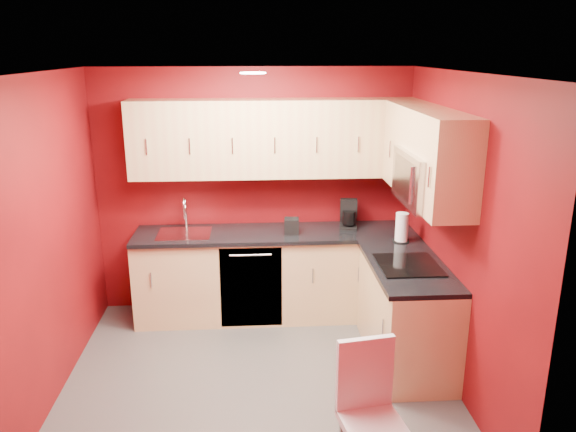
{
  "coord_description": "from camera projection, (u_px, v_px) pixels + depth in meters",
  "views": [
    {
      "loc": [
        -0.02,
        -4.13,
        2.66
      ],
      "look_at": [
        0.29,
        0.55,
        1.26
      ],
      "focal_mm": 35.0,
      "sensor_mm": 36.0,
      "label": 1
    }
  ],
  "objects": [
    {
      "name": "cooktop",
      "position": [
        408.0,
        265.0,
        4.72
      ],
      "size": [
        0.5,
        0.55,
        0.01
      ],
      "primitive_type": "cube",
      "color": "black",
      "rests_on": "countertop_right"
    },
    {
      "name": "wall_back",
      "position": [
        254.0,
        191.0,
        5.79
      ],
      "size": [
        3.2,
        0.0,
        3.2
      ],
      "primitive_type": "plane",
      "rotation": [
        1.57,
        0.0,
        0.0
      ],
      "color": "maroon",
      "rests_on": "floor"
    },
    {
      "name": "napkin_holder",
      "position": [
        292.0,
        226.0,
        5.53
      ],
      "size": [
        0.15,
        0.15,
        0.15
      ],
      "primitive_type": null,
      "rotation": [
        0.0,
        0.0,
        -0.08
      ],
      "color": "black",
      "rests_on": "countertop_back"
    },
    {
      "name": "wall_right",
      "position": [
        457.0,
        234.0,
        4.46
      ],
      "size": [
        0.0,
        3.0,
        3.0
      ],
      "primitive_type": "plane",
      "rotation": [
        1.57,
        0.0,
        -1.57
      ],
      "color": "maroon",
      "rests_on": "floor"
    },
    {
      "name": "microwave",
      "position": [
        428.0,
        178.0,
        4.52
      ],
      "size": [
        0.42,
        0.76,
        0.42
      ],
      "color": "silver",
      "rests_on": "upper_cabinets_right"
    },
    {
      "name": "base_cabinets_back",
      "position": [
        275.0,
        275.0,
        5.75
      ],
      "size": [
        2.8,
        0.6,
        0.87
      ],
      "primitive_type": "cube",
      "color": "#E3C881",
      "rests_on": "floor"
    },
    {
      "name": "wall_front",
      "position": [
        259.0,
        331.0,
        2.92
      ],
      "size": [
        3.2,
        0.0,
        3.2
      ],
      "primitive_type": "plane",
      "rotation": [
        -1.57,
        0.0,
        0.0
      ],
      "color": "maroon",
      "rests_on": "floor"
    },
    {
      "name": "paper_towel",
      "position": [
        402.0,
        227.0,
        5.28
      ],
      "size": [
        0.21,
        0.21,
        0.28
      ],
      "primitive_type": null,
      "rotation": [
        0.0,
        0.0,
        -0.42
      ],
      "color": "white",
      "rests_on": "countertop_right"
    },
    {
      "name": "countertop_back",
      "position": [
        275.0,
        234.0,
        5.6
      ],
      "size": [
        2.8,
        0.63,
        0.04
      ],
      "primitive_type": "cube",
      "color": "black",
      "rests_on": "base_cabinets_back"
    },
    {
      "name": "wall_left",
      "position": [
        45.0,
        243.0,
        4.25
      ],
      "size": [
        0.0,
        3.0,
        3.0
      ],
      "primitive_type": "plane",
      "rotation": [
        1.57,
        0.0,
        1.57
      ],
      "color": "maroon",
      "rests_on": "floor"
    },
    {
      "name": "coffee_maker",
      "position": [
        349.0,
        214.0,
        5.68
      ],
      "size": [
        0.21,
        0.25,
        0.29
      ],
      "primitive_type": null,
      "rotation": [
        0.0,
        0.0,
        -0.16
      ],
      "color": "black",
      "rests_on": "countertop_back"
    },
    {
      "name": "floor",
      "position": [
        258.0,
        379.0,
        4.71
      ],
      "size": [
        3.2,
        3.2,
        0.0
      ],
      "primitive_type": "plane",
      "color": "#454340",
      "rests_on": "ground"
    },
    {
      "name": "dishwasher_front",
      "position": [
        251.0,
        287.0,
        5.46
      ],
      "size": [
        0.6,
        0.02,
        0.82
      ],
      "primitive_type": "cube",
      "color": "black",
      "rests_on": "base_cabinets_back"
    },
    {
      "name": "sink",
      "position": [
        184.0,
        230.0,
        5.55
      ],
      "size": [
        0.52,
        0.42,
        0.35
      ],
      "color": "silver",
      "rests_on": "countertop_back"
    },
    {
      "name": "upper_cabinets_right",
      "position": [
        425.0,
        145.0,
        4.68
      ],
      "size": [
        0.35,
        1.55,
        0.75
      ],
      "color": "tan",
      "rests_on": "wall_right"
    },
    {
      "name": "ceiling",
      "position": [
        253.0,
        73.0,
        4.0
      ],
      "size": [
        3.2,
        3.2,
        0.0
      ],
      "primitive_type": "plane",
      "rotation": [
        3.14,
        0.0,
        0.0
      ],
      "color": "white",
      "rests_on": "wall_back"
    },
    {
      "name": "countertop_right",
      "position": [
        408.0,
        266.0,
        4.76
      ],
      "size": [
        0.63,
        1.27,
        0.04
      ],
      "primitive_type": "cube",
      "color": "black",
      "rests_on": "base_cabinets_right"
    },
    {
      "name": "base_cabinets_right",
      "position": [
        406.0,
        314.0,
        4.91
      ],
      "size": [
        0.6,
        1.3,
        0.87
      ],
      "primitive_type": "cube",
      "color": "#E3C881",
      "rests_on": "floor"
    },
    {
      "name": "dining_chair",
      "position": [
        373.0,
        418.0,
        3.48
      ],
      "size": [
        0.43,
        0.45,
        0.93
      ],
      "primitive_type": null,
      "rotation": [
        0.0,
        0.0,
        0.16
      ],
      "color": "silver",
      "rests_on": "floor"
    },
    {
      "name": "upper_cabinets_back",
      "position": [
        274.0,
        138.0,
        5.47
      ],
      "size": [
        2.8,
        0.35,
        0.75
      ],
      "primitive_type": "cube",
      "color": "tan",
      "rests_on": "wall_back"
    },
    {
      "name": "downlight",
      "position": [
        253.0,
        73.0,
        4.29
      ],
      "size": [
        0.2,
        0.2,
        0.01
      ],
      "primitive_type": "cylinder",
      "color": "white",
      "rests_on": "ceiling"
    }
  ]
}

